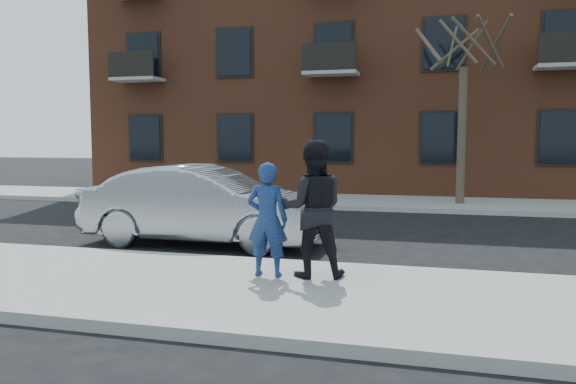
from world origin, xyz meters
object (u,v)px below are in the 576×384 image
(street_tree, at_px, (465,28))
(silver_sedan, at_px, (204,205))
(man_peacoat, at_px, (313,209))
(man_hoodie, at_px, (267,219))

(street_tree, relative_size, silver_sedan, 1.39)
(man_peacoat, bearing_deg, street_tree, -117.37)
(man_hoodie, height_order, man_peacoat, man_peacoat)
(silver_sedan, relative_size, man_hoodie, 2.94)
(silver_sedan, bearing_deg, man_hoodie, -141.31)
(silver_sedan, bearing_deg, street_tree, -33.64)
(silver_sedan, height_order, man_peacoat, man_peacoat)
(man_hoodie, bearing_deg, man_peacoat, -168.84)
(street_tree, height_order, silver_sedan, street_tree)
(street_tree, bearing_deg, man_hoodie, -106.13)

